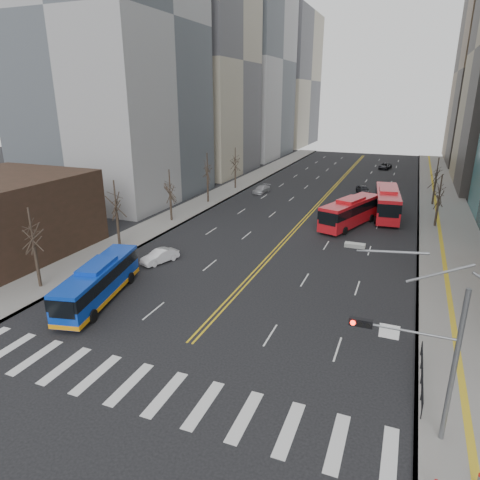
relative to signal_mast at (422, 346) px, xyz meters
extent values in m
plane|color=black|center=(-13.77, -2.00, -4.86)|extent=(220.00, 220.00, 0.00)
cube|color=gray|center=(3.73, 43.00, -4.78)|extent=(7.00, 130.00, 0.15)
cube|color=gray|center=(-30.27, 43.00, -4.78)|extent=(5.00, 130.00, 0.15)
cube|color=silver|center=(-24.40, -2.00, -4.85)|extent=(0.70, 4.00, 0.01)
cube|color=silver|center=(-22.04, -2.00, -4.85)|extent=(0.70, 4.00, 0.01)
cube|color=silver|center=(-19.67, -2.00, -4.85)|extent=(0.70, 4.00, 0.01)
cube|color=silver|center=(-17.31, -2.00, -4.85)|extent=(0.70, 4.00, 0.01)
cube|color=silver|center=(-14.95, -2.00, -4.85)|extent=(0.70, 4.00, 0.01)
cube|color=silver|center=(-12.58, -2.00, -4.85)|extent=(0.70, 4.00, 0.01)
cube|color=silver|center=(-10.22, -2.00, -4.85)|extent=(0.70, 4.00, 0.01)
cube|color=silver|center=(-7.86, -2.00, -4.85)|extent=(0.70, 4.00, 0.01)
cube|color=silver|center=(-5.49, -2.00, -4.85)|extent=(0.70, 4.00, 0.01)
cube|color=silver|center=(-3.13, -2.00, -4.85)|extent=(0.70, 4.00, 0.01)
cube|color=silver|center=(-0.77, -2.00, -4.85)|extent=(0.70, 4.00, 0.01)
cube|color=gold|center=(-13.97, 53.00, -4.85)|extent=(0.15, 100.00, 0.01)
cube|color=gold|center=(-13.57, 53.00, -4.85)|extent=(0.15, 100.00, 0.01)
cube|color=#959598|center=(-44.77, 38.00, 21.14)|extent=(22.00, 24.00, 52.00)
cube|color=#9D947F|center=(-44.77, 64.00, 17.14)|extent=(22.00, 22.00, 44.00)
cube|color=#959598|center=(-43.77, 91.00, 19.14)|extent=(20.00, 26.00, 48.00)
cube|color=#9D947F|center=(-42.77, 123.00, 15.14)|extent=(18.00, 30.00, 40.00)
cylinder|color=slate|center=(1.43, 0.00, -0.86)|extent=(0.24, 0.24, 8.00)
cylinder|color=slate|center=(-0.82, 0.00, 0.64)|extent=(4.50, 0.12, 0.12)
cube|color=black|center=(-2.77, 0.00, 0.64)|extent=(1.10, 0.28, 0.38)
cylinder|color=#FF190C|center=(-3.12, -0.16, 0.64)|extent=(0.24, 0.08, 0.24)
cylinder|color=black|center=(-2.77, -0.16, 0.64)|extent=(0.24, 0.08, 0.24)
cylinder|color=black|center=(-2.42, -0.16, 0.64)|extent=(0.24, 0.08, 0.24)
cube|color=silver|center=(-1.47, 0.00, 0.44)|extent=(0.90, 0.06, 0.70)
cube|color=#999993|center=(-3.37, 0.00, 4.44)|extent=(0.90, 0.35, 0.18)
cube|color=black|center=(0.53, 4.00, -3.71)|extent=(0.04, 6.00, 0.04)
cylinder|color=black|center=(0.53, 1.00, -4.21)|extent=(0.06, 0.06, 1.00)
cylinder|color=black|center=(0.53, 2.50, -4.21)|extent=(0.06, 0.06, 1.00)
cylinder|color=black|center=(0.53, 4.00, -4.21)|extent=(0.06, 0.06, 1.00)
cylinder|color=black|center=(0.53, 5.50, -4.21)|extent=(0.06, 0.06, 1.00)
cylinder|color=black|center=(0.53, 7.00, -4.21)|extent=(0.06, 0.06, 1.00)
cylinder|color=#2D231B|center=(-29.77, 6.00, -2.98)|extent=(0.28, 0.28, 3.75)
cylinder|color=#2D231B|center=(-29.77, 17.00, -2.91)|extent=(0.28, 0.28, 3.90)
cylinder|color=#2D231B|center=(-29.77, 28.00, -3.06)|extent=(0.28, 0.28, 3.60)
cylinder|color=#2D231B|center=(-29.77, 39.00, -2.86)|extent=(0.28, 0.28, 4.00)
cylinder|color=#2D231B|center=(-29.77, 50.00, -2.96)|extent=(0.28, 0.28, 3.80)
cylinder|color=#2D231B|center=(2.23, 38.00, -3.11)|extent=(0.28, 0.28, 3.50)
cylinder|color=#2D231B|center=(2.23, 50.00, -2.98)|extent=(0.28, 0.28, 3.75)
cube|color=#0B36B1|center=(-23.45, 6.02, -3.24)|extent=(4.58, 11.02, 2.53)
cube|color=black|center=(-23.45, 6.02, -2.72)|extent=(4.64, 11.05, 0.92)
cube|color=#0B36B1|center=(-23.45, 6.02, -1.88)|extent=(2.59, 4.08, 0.40)
cube|color=orange|center=(-23.45, 6.02, -4.31)|extent=(4.64, 11.05, 0.35)
cylinder|color=black|center=(-23.78, 2.40, -4.36)|extent=(0.51, 1.04, 1.00)
cylinder|color=black|center=(-21.59, 2.90, -4.36)|extent=(0.51, 1.04, 1.00)
cylinder|color=black|center=(-25.31, 9.14, -4.36)|extent=(0.51, 1.04, 1.00)
cylinder|color=black|center=(-23.12, 9.64, -4.36)|extent=(0.51, 1.04, 1.00)
cube|color=red|center=(-7.81, 34.33, -3.03)|extent=(6.12, 11.57, 2.95)
cube|color=black|center=(-7.81, 34.33, -2.46)|extent=(6.18, 11.60, 1.06)
cube|color=red|center=(-7.81, 34.33, -1.46)|extent=(3.24, 4.42, 0.40)
cylinder|color=black|center=(-10.20, 31.31, -4.36)|extent=(0.61, 1.04, 1.00)
cylinder|color=black|center=(-7.77, 30.48, -4.36)|extent=(0.61, 1.04, 1.00)
cylinder|color=black|center=(-7.85, 38.18, -4.36)|extent=(0.61, 1.04, 1.00)
cylinder|color=black|center=(-5.41, 37.35, -4.36)|extent=(0.61, 1.04, 1.00)
cube|color=red|center=(-3.84, 40.75, -2.89)|extent=(4.03, 12.53, 3.23)
cube|color=black|center=(-3.84, 40.75, -2.29)|extent=(4.09, 12.56, 1.15)
cube|color=red|center=(-3.84, 40.75, -1.17)|extent=(2.66, 4.51, 0.40)
cylinder|color=black|center=(-4.83, 36.69, -4.36)|extent=(0.40, 1.03, 1.00)
cylinder|color=black|center=(-2.05, 36.97, -4.36)|extent=(0.40, 1.03, 1.00)
cylinder|color=black|center=(-5.63, 44.53, -4.36)|extent=(0.40, 1.03, 1.00)
cylinder|color=black|center=(-2.84, 44.82, -4.36)|extent=(0.40, 1.03, 1.00)
imported|color=silver|center=(-23.35, 14.83, -4.21)|extent=(2.69, 4.18, 1.30)
imported|color=black|center=(-8.37, 54.12, -4.16)|extent=(3.06, 4.43, 1.40)
imported|color=#ACADB2|center=(-24.37, 48.51, -4.24)|extent=(2.24, 4.44, 1.24)
imported|color=black|center=(-6.74, 81.83, -4.20)|extent=(2.91, 4.99, 1.30)
camera|label=1|loc=(-1.46, -18.71, 10.85)|focal=32.00mm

